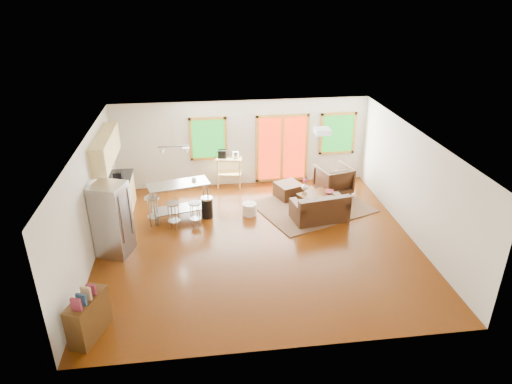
{
  "coord_description": "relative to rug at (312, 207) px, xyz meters",
  "views": [
    {
      "loc": [
        -1.24,
        -9.32,
        5.79
      ],
      "look_at": [
        0.0,
        0.3,
        1.2
      ],
      "focal_mm": 32.0,
      "sensor_mm": 36.0,
      "label": 1
    }
  ],
  "objects": [
    {
      "name": "cabinets",
      "position": [
        -5.24,
        0.06,
        0.91
      ],
      "size": [
        0.64,
        2.24,
        2.3
      ],
      "color": "#DBBC6D",
      "rests_on": "floor"
    },
    {
      "name": "armchair",
      "position": [
        0.81,
        0.84,
        0.45
      ],
      "size": [
        1.09,
        1.05,
        0.93
      ],
      "primitive_type": "imported",
      "rotation": [
        0.0,
        0.0,
        3.41
      ],
      "color": "black",
      "rests_on": "floor"
    },
    {
      "name": "rug",
      "position": [
        0.0,
        0.0,
        0.0
      ],
      "size": [
        3.51,
        3.13,
        0.03
      ],
      "primitive_type": "cube",
      "rotation": [
        0.0,
        0.0,
        0.37
      ],
      "color": "#465836",
      "rests_on": "floor"
    },
    {
      "name": "refrigerator",
      "position": [
        -5.04,
        -1.68,
        0.85
      ],
      "size": [
        0.87,
        0.86,
        1.73
      ],
      "rotation": [
        0.0,
        0.0,
        -0.33
      ],
      "color": "#B7BABC",
      "rests_on": "floor"
    },
    {
      "name": "vase",
      "position": [
        -0.17,
        0.31,
        0.51
      ],
      "size": [
        0.23,
        0.24,
        0.35
      ],
      "rotation": [
        0.0,
        0.0,
        0.17
      ],
      "color": "silver",
      "rests_on": "coffee_table"
    },
    {
      "name": "pendant_light",
      "position": [
        -3.65,
        -0.14,
        1.88
      ],
      "size": [
        0.8,
        0.18,
        0.79
      ],
      "color": "gray",
      "rests_on": "ceiling"
    },
    {
      "name": "bar_stool_a",
      "position": [
        -4.28,
        -0.42,
        0.57
      ],
      "size": [
        0.45,
        0.45,
        0.78
      ],
      "rotation": [
        0.0,
        0.0,
        0.23
      ],
      "color": "#B7BABC",
      "rests_on": "floor"
    },
    {
      "name": "bar_stool_c",
      "position": [
        -3.22,
        -0.61,
        0.47
      ],
      "size": [
        0.39,
        0.39,
        0.65
      ],
      "rotation": [
        0.0,
        0.0,
        0.32
      ],
      "color": "#B7BABC",
      "rests_on": "floor"
    },
    {
      "name": "floor",
      "position": [
        -1.75,
        -1.64,
        -0.02
      ],
      "size": [
        7.5,
        7.0,
        0.02
      ],
      "primitive_type": "cube",
      "color": "#3D1904",
      "rests_on": "ground"
    },
    {
      "name": "coffee_table",
      "position": [
        0.08,
        0.12,
        0.29
      ],
      "size": [
        1.02,
        0.83,
        0.35
      ],
      "rotation": [
        0.0,
        0.0,
        0.4
      ],
      "color": "#3D240D",
      "rests_on": "floor"
    },
    {
      "name": "kitchen_cart",
      "position": [
        -2.19,
        1.71,
        0.79
      ],
      "size": [
        0.84,
        0.61,
        1.17
      ],
      "rotation": [
        0.0,
        0.0,
        -0.16
      ],
      "color": "#DBBC6D",
      "rests_on": "floor"
    },
    {
      "name": "island",
      "position": [
        -3.6,
        -0.12,
        0.66
      ],
      "size": [
        1.65,
        0.96,
        0.98
      ],
      "rotation": [
        0.0,
        0.0,
        0.24
      ],
      "color": "#B7BABC",
      "rests_on": "floor"
    },
    {
      "name": "book",
      "position": [
        0.38,
        0.12,
        0.53
      ],
      "size": [
        0.21,
        0.1,
        0.29
      ],
      "primitive_type": "imported",
      "rotation": [
        0.0,
        0.0,
        -0.34
      ],
      "color": "maroon",
      "rests_on": "coffee_table"
    },
    {
      "name": "right_wall",
      "position": [
        2.01,
        -1.64,
        1.29
      ],
      "size": [
        0.02,
        7.0,
        2.6
      ],
      "primitive_type": "cube",
      "color": "beige",
      "rests_on": "ground"
    },
    {
      "name": "window_right",
      "position": [
        1.15,
        1.82,
        1.49
      ],
      "size": [
        1.1,
        0.05,
        1.3
      ],
      "color": "#125715",
      "rests_on": "back_wall"
    },
    {
      "name": "pouf",
      "position": [
        -1.79,
        -0.23,
        0.15
      ],
      "size": [
        0.41,
        0.41,
        0.33
      ],
      "primitive_type": "cylinder",
      "rotation": [
        0.0,
        0.0,
        -0.09
      ],
      "color": "silver",
      "rests_on": "floor"
    },
    {
      "name": "window_left",
      "position": [
        -2.75,
        1.82,
        1.49
      ],
      "size": [
        1.1,
        0.05,
        1.3
      ],
      "color": "#125715",
      "rests_on": "back_wall"
    },
    {
      "name": "french_doors",
      "position": [
        -0.55,
        1.82,
        1.09
      ],
      "size": [
        1.6,
        0.05,
        2.1
      ],
      "color": "#B3210A",
      "rests_on": "back_wall"
    },
    {
      "name": "loveseat",
      "position": [
        0.0,
        -0.74,
        0.28
      ],
      "size": [
        1.51,
        1.01,
        0.75
      ],
      "rotation": [
        0.0,
        0.0,
        0.16
      ],
      "color": "black",
      "rests_on": "floor"
    },
    {
      "name": "bookshelf",
      "position": [
        -5.1,
        -4.37,
        0.4
      ],
      "size": [
        0.64,
        0.96,
        1.05
      ],
      "rotation": [
        0.0,
        0.0,
        -0.36
      ],
      "color": "#3D240D",
      "rests_on": "floor"
    },
    {
      "name": "ceiling",
      "position": [
        -1.75,
        -1.64,
        2.6
      ],
      "size": [
        7.5,
        7.0,
        0.02
      ],
      "primitive_type": "cube",
      "color": "silver",
      "rests_on": "ground"
    },
    {
      "name": "trash_can",
      "position": [
        -2.91,
        -0.2,
        0.27
      ],
      "size": [
        0.36,
        0.36,
        0.57
      ],
      "rotation": [
        0.0,
        0.0,
        0.17
      ],
      "color": "black",
      "rests_on": "floor"
    },
    {
      "name": "ottoman",
      "position": [
        -0.55,
        0.69,
        0.2
      ],
      "size": [
        0.85,
        0.85,
        0.44
      ],
      "primitive_type": "cube",
      "rotation": [
        0.0,
        0.0,
        0.37
      ],
      "color": "black",
      "rests_on": "floor"
    },
    {
      "name": "back_wall",
      "position": [
        -1.75,
        1.87,
        1.29
      ],
      "size": [
        7.5,
        0.02,
        2.6
      ],
      "primitive_type": "cube",
      "color": "beige",
      "rests_on": "ground"
    },
    {
      "name": "bar_stool_b",
      "position": [
        -3.75,
        -0.7,
        0.53
      ],
      "size": [
        0.44,
        0.44,
        0.73
      ],
      "rotation": [
        0.0,
        0.0,
        -0.37
      ],
      "color": "#B7BABC",
      "rests_on": "floor"
    },
    {
      "name": "cup",
      "position": [
        -3.21,
        0.02,
        1.0
      ],
      "size": [
        0.14,
        0.12,
        0.12
      ],
      "primitive_type": "imported",
      "rotation": [
        0.0,
        0.0,
        -0.22
      ],
      "color": "silver",
      "rests_on": "island"
    },
    {
      "name": "left_wall",
      "position": [
        -5.51,
        -1.64,
        1.29
      ],
      "size": [
        0.02,
        7.0,
        2.6
      ],
      "primitive_type": "cube",
      "color": "beige",
      "rests_on": "ground"
    },
    {
      "name": "ceiling_flush",
      "position": [
        -0.15,
        -1.04,
        2.52
      ],
      "size": [
        0.35,
        0.35,
        0.12
      ],
      "primitive_type": "cube",
      "color": "white",
      "rests_on": "ceiling"
    },
    {
      "name": "front_wall",
      "position": [
        -1.75,
        -5.15,
        1.29
      ],
      "size": [
        7.5,
        0.02,
        2.6
      ],
      "primitive_type": "cube",
      "color": "beige",
      "rests_on": "ground"
    }
  ]
}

